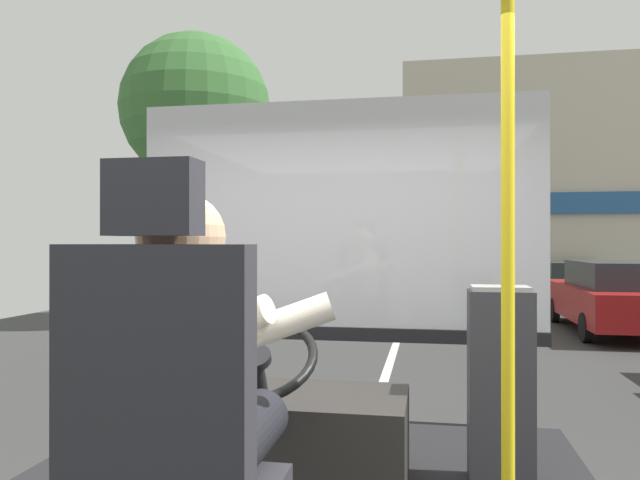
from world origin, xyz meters
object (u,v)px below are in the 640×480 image
at_px(bus_driver, 192,380).
at_px(handrail_pole, 508,222).
at_px(parked_car_red, 620,296).
at_px(parked_car_green, 570,283).
at_px(steering_console, 282,435).
at_px(driver_seat, 171,458).
at_px(fare_box, 500,385).

distance_m(bus_driver, handrail_pole, 1.12).
height_order(handrail_pole, parked_car_red, handrail_pole).
distance_m(handrail_pole, parked_car_green, 15.93).
bearing_deg(parked_car_green, steering_console, -106.58).
relative_size(parked_car_red, parked_car_green, 0.96).
distance_m(driver_seat, steering_console, 1.20).
xyz_separation_m(driver_seat, parked_car_red, (4.25, 10.96, -0.49)).
xyz_separation_m(steering_console, fare_box, (0.96, 0.19, 0.22)).
height_order(driver_seat, parked_car_green, driver_seat).
bearing_deg(driver_seat, handrail_pole, 34.98).
xyz_separation_m(parked_car_red, parked_car_green, (0.20, 5.15, -0.09)).
height_order(fare_box, parked_car_red, fare_box).
bearing_deg(bus_driver, parked_car_green, 74.43).
xyz_separation_m(steering_console, handrail_pole, (0.90, -0.53, 0.92)).
relative_size(handrail_pole, parked_car_green, 0.51).
relative_size(fare_box, parked_car_red, 0.20).
height_order(bus_driver, parked_car_green, bus_driver).
distance_m(handrail_pole, parked_car_red, 10.92).
relative_size(driver_seat, parked_car_red, 0.29).
distance_m(bus_driver, fare_box, 1.56).
bearing_deg(handrail_pole, steering_console, 149.31).
bearing_deg(parked_car_green, handrail_pole, -102.92).
distance_m(steering_console, parked_car_red, 10.68).
bearing_deg(handrail_pole, parked_car_green, 77.08).
bearing_deg(steering_console, parked_car_red, 66.55).
xyz_separation_m(driver_seat, fare_box, (0.96, 1.35, -0.09)).
height_order(parked_car_red, parked_car_green, parked_car_red).
height_order(driver_seat, bus_driver, driver_seat).
bearing_deg(parked_car_red, driver_seat, -111.19).
bearing_deg(steering_console, bus_driver, -90.00).
relative_size(steering_console, parked_car_red, 0.25).
relative_size(driver_seat, bus_driver, 1.59).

